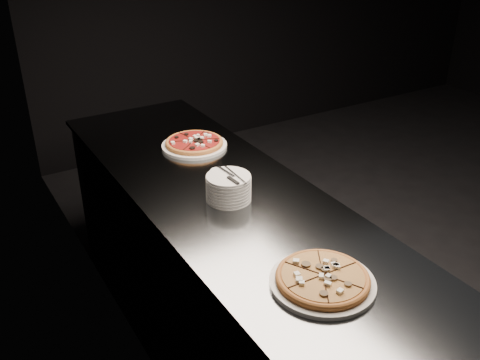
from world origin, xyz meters
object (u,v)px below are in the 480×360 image
cutlery (232,176)px  pizza_mushroom (323,279)px  pizza_tomato (194,143)px  plate_stack (229,188)px  counter (226,276)px  ramekin (218,176)px

cutlery → pizza_mushroom: bearing=-96.3°
pizza_tomato → plate_stack: plate_stack is taller
counter → ramekin: ramekin is taller
pizza_tomato → cutlery: bearing=-101.2°
counter → pizza_tomato: 0.70m
plate_stack → cutlery: cutlery is taller
pizza_mushroom → plate_stack: size_ratio=1.87×
pizza_mushroom → pizza_tomato: pizza_mushroom is taller
counter → pizza_mushroom: pizza_mushroom is taller
plate_stack → cutlery: size_ratio=0.94×
plate_stack → ramekin: 0.16m
counter → ramekin: bearing=80.0°
counter → ramekin: size_ratio=34.63×
pizza_tomato → ramekin: ramekin is taller
pizza_mushroom → plate_stack: (0.02, 0.65, 0.03)m
pizza_mushroom → pizza_tomato: 1.23m
cutlery → pizza_tomato: bearing=75.1°
pizza_tomato → cutlery: 0.60m
pizza_mushroom → counter: bearing=86.6°
ramekin → pizza_mushroom: bearing=-94.1°
pizza_mushroom → pizza_tomato: bearing=83.3°
counter → cutlery: 0.58m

